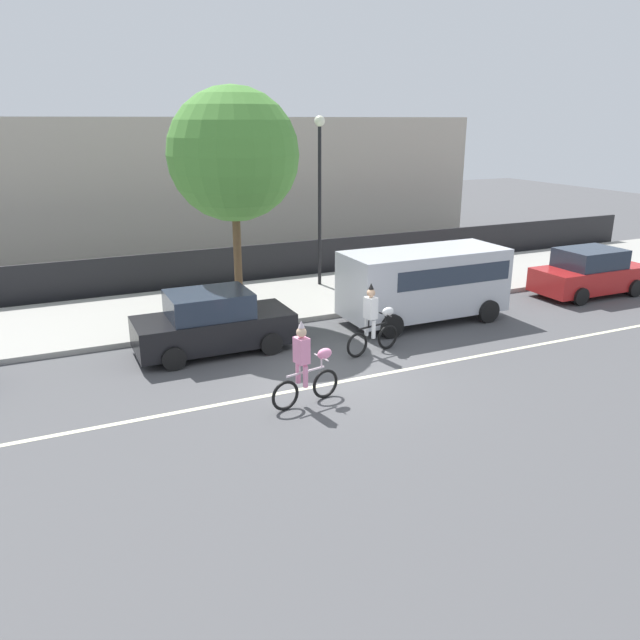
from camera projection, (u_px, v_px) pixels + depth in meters
The scene contains 12 objects.
ground_plane at pixel (333, 374), 15.09m from camera, with size 80.00×80.00×0.00m, color #4C4C4F.
road_centre_line at pixel (342, 382), 14.66m from camera, with size 36.00×0.14×0.01m, color beige.
sidewalk_curb at pixel (247, 303), 20.68m from camera, with size 60.00×5.00×0.15m, color #9E9B93.
fence_line at pixel (222, 267), 23.00m from camera, with size 40.00×0.08×1.40m, color black.
building_backdrop at pixel (173, 183), 29.81m from camera, with size 28.00×8.00×5.98m, color #B2A899.
parade_cyclist_pink at pixel (306, 368), 13.27m from camera, with size 1.70×0.54×1.92m.
parade_cyclist_zebra at pixel (374, 323), 16.22m from camera, with size 1.70×0.54×1.92m.
parked_van_silver at pixel (426, 279), 18.79m from camera, with size 5.00×2.22×2.18m.
parked_car_black at pixel (213, 323), 16.35m from camera, with size 4.10×1.92×1.64m.
parked_car_red at pixel (590, 273), 21.69m from camera, with size 4.10×1.92×1.64m.
street_lamp_post at pixel (320, 177), 21.58m from camera, with size 0.36×0.36×5.86m.
street_tree_near_lamp at pixel (233, 155), 17.78m from camera, with size 3.79×3.79×6.67m.
Camera 1 is at (-6.11, -12.55, 5.88)m, focal length 35.00 mm.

